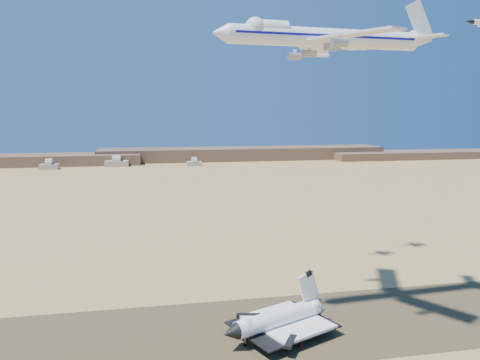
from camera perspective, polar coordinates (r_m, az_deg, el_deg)
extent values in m
plane|color=tan|center=(157.40, -3.36, -18.17)|extent=(1200.00, 1200.00, 0.00)
cube|color=brown|center=(157.39, -3.36, -18.16)|extent=(600.00, 50.00, 0.06)
cube|color=brown|center=(696.39, 0.45, 3.23)|extent=(420.00, 60.00, 18.00)
cube|color=brown|center=(775.50, 21.67, 2.90)|extent=(300.00, 60.00, 11.00)
cube|color=#AEA99A|center=(625.35, -22.21, 1.52)|extent=(22.00, 14.00, 6.50)
cube|color=#AEA99A|center=(629.65, -14.79, 1.94)|extent=(30.00, 15.00, 7.50)
cube|color=#AEA99A|center=(621.18, -5.60, 2.00)|extent=(19.00, 12.50, 5.50)
cylinder|color=white|center=(153.90, 4.65, -16.42)|extent=(30.76, 17.37, 5.45)
cone|color=black|center=(144.42, -1.10, -18.13)|extent=(6.08, 6.49, 5.18)
sphere|color=white|center=(146.64, 0.63, -17.36)|extent=(5.06, 5.06, 5.06)
cube|color=white|center=(157.11, 5.79, -16.80)|extent=(28.94, 29.95, 0.88)
cube|color=black|center=(156.16, 5.22, -17.13)|extent=(36.08, 33.04, 0.49)
cube|color=white|center=(158.66, 8.33, -12.73)|extent=(8.56, 4.21, 11.22)
cylinder|color=gray|center=(148.89, 0.62, -19.12)|extent=(0.35, 0.35, 3.12)
cylinder|color=black|center=(149.37, 0.62, -19.47)|extent=(1.16, 0.83, 1.07)
cylinder|color=gray|center=(155.87, 7.57, -17.87)|extent=(0.35, 0.35, 3.12)
cylinder|color=black|center=(156.32, 7.56, -18.21)|extent=(1.16, 0.83, 1.07)
cylinder|color=gray|center=(162.49, 5.17, -16.70)|extent=(0.35, 0.35, 3.12)
cylinder|color=black|center=(162.92, 5.17, -17.02)|extent=(1.16, 0.83, 1.07)
cylinder|color=white|center=(158.55, 10.41, 16.68)|extent=(64.54, 10.53, 6.05)
cone|color=white|center=(147.42, -2.39, 17.45)|extent=(5.14, 6.37, 6.05)
sphere|color=white|center=(150.52, 1.85, 18.10)|extent=(6.24, 6.24, 6.24)
cube|color=white|center=(145.87, 13.76, 16.88)|extent=(22.24, 28.55, 0.66)
cube|color=white|center=(172.81, 8.76, 15.63)|extent=(19.30, 29.37, 0.66)
cube|color=white|center=(170.79, 22.14, 15.92)|extent=(10.13, 11.53, 0.47)
cube|color=white|center=(180.72, 19.71, 15.59)|extent=(9.23, 11.62, 0.47)
cube|color=white|center=(176.68, 21.00, 17.72)|extent=(10.80, 1.41, 13.51)
cylinder|color=gray|center=(149.59, 11.14, 15.64)|extent=(4.89, 2.78, 2.46)
cylinder|color=gray|center=(141.20, 12.00, 16.06)|extent=(4.89, 2.78, 2.46)
cylinder|color=gray|center=(164.94, 8.45, 15.00)|extent=(4.89, 2.78, 2.46)
cylinder|color=gray|center=(172.04, 6.69, 14.75)|extent=(4.89, 2.78, 2.46)
imported|color=#B82C0A|center=(150.79, 6.90, -19.11)|extent=(0.49, 0.64, 1.58)
imported|color=#B82C0A|center=(149.03, 7.49, -19.41)|extent=(0.94, 1.05, 1.88)
imported|color=#B82C0A|center=(153.76, 7.88, -18.55)|extent=(1.06, 0.74, 1.65)
cone|color=black|center=(132.42, 26.19, 16.94)|extent=(2.49, 1.46, 1.18)
cylinder|color=white|center=(210.43, 9.17, 14.77)|extent=(11.67, 2.30, 1.35)
cone|color=black|center=(207.63, 7.37, 14.90)|extent=(2.61, 1.46, 1.26)
sphere|color=black|center=(209.29, 8.43, 14.96)|extent=(1.35, 1.35, 1.35)
cube|color=white|center=(210.81, 9.42, 14.70)|extent=(4.01, 7.99, 0.24)
cube|color=white|center=(212.48, 10.40, 14.68)|extent=(2.52, 4.99, 0.19)
cube|color=white|center=(212.72, 10.45, 15.04)|extent=(2.93, 0.48, 3.27)
cylinder|color=white|center=(228.53, 13.72, 15.32)|extent=(12.57, 1.78, 1.46)
cone|color=black|center=(225.73, 11.89, 15.47)|extent=(2.75, 1.43, 1.36)
sphere|color=black|center=(227.40, 12.97, 15.51)|extent=(1.46, 1.46, 1.46)
cube|color=white|center=(228.91, 13.96, 15.25)|extent=(3.87, 8.45, 0.26)
cube|color=white|center=(230.60, 14.95, 15.21)|extent=(2.43, 5.28, 0.21)
cube|color=white|center=(230.87, 15.01, 15.57)|extent=(3.17, 0.34, 3.54)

